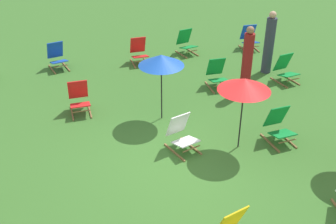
{
  "coord_description": "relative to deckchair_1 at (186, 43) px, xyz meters",
  "views": [
    {
      "loc": [
        -2.33,
        -6.44,
        5.09
      ],
      "look_at": [
        0.0,
        1.2,
        0.5
      ],
      "focal_mm": 43.35,
      "sensor_mm": 36.0,
      "label": 1
    }
  ],
  "objects": [
    {
      "name": "ground_plane",
      "position": [
        -2.0,
        -5.66,
        -0.37
      ],
      "size": [
        40.0,
        40.0,
        0.0
      ],
      "primitive_type": "plane",
      "color": "#386B28"
    },
    {
      "name": "deckchair_1",
      "position": [
        0.0,
        0.0,
        0.0
      ],
      "size": [
        0.63,
        0.84,
        0.83
      ],
      "rotation": [
        0.0,
        0.0,
        0.21
      ],
      "color": "olive",
      "rests_on": "ground"
    },
    {
      "name": "deckchair_3",
      "position": [
        2.01,
        -2.88,
        0.0
      ],
      "size": [
        0.59,
        0.83,
        0.83
      ],
      "rotation": [
        0.0,
        0.0,
        0.16
      ],
      "color": "olive",
      "rests_on": "ground"
    },
    {
      "name": "deckchair_8",
      "position": [
        0.23,
        -5.56,
        0.0
      ],
      "size": [
        0.52,
        0.79,
        0.83
      ],
      "rotation": [
        0.0,
        0.0,
        0.06
      ],
      "color": "olive",
      "rests_on": "ground"
    },
    {
      "name": "deckchair_9",
      "position": [
        -3.85,
        -2.96,
        0.0
      ],
      "size": [
        0.49,
        0.76,
        0.83
      ],
      "rotation": [
        0.0,
        0.0,
        -0.01
      ],
      "color": "olive",
      "rests_on": "ground"
    },
    {
      "name": "deckchair_10",
      "position": [
        -0.01,
        -2.64,
        0.0
      ],
      "size": [
        0.51,
        0.78,
        0.83
      ],
      "rotation": [
        0.0,
        0.0,
        -0.04
      ],
      "color": "olive",
      "rests_on": "ground"
    },
    {
      "name": "deckchair_11",
      "position": [
        -4.19,
        -0.01,
        0.0
      ],
      "size": [
        0.63,
        0.84,
        0.83
      ],
      "rotation": [
        0.0,
        0.0,
        0.21
      ],
      "color": "olive",
      "rests_on": "ground"
    },
    {
      "name": "deckchair_12",
      "position": [
        2.21,
        -0.21,
        0.0
      ],
      "size": [
        0.53,
        0.79,
        0.83
      ],
      "rotation": [
        0.0,
        0.0,
        -0.07
      ],
      "color": "olive",
      "rests_on": "ground"
    },
    {
      "name": "deckchair_13",
      "position": [
        -1.69,
        -0.32,
        0.0
      ],
      "size": [
        0.49,
        0.76,
        0.83
      ],
      "rotation": [
        0.0,
        0.0,
        -0.01
      ],
      "color": "olive",
      "rests_on": "ground"
    },
    {
      "name": "deckchair_14",
      "position": [
        -1.93,
        -5.24,
        0.0
      ],
      "size": [
        0.68,
        0.87,
        0.83
      ],
      "rotation": [
        0.0,
        0.0,
        0.3
      ],
      "color": "olive",
      "rests_on": "ground"
    },
    {
      "name": "umbrella_0",
      "position": [
        -1.97,
        -3.86,
        1.15
      ],
      "size": [
        1.06,
        1.06,
        1.66
      ],
      "color": "black",
      "rests_on": "ground"
    },
    {
      "name": "umbrella_1",
      "position": [
        -0.72,
        -5.54,
        1.15
      ],
      "size": [
        1.09,
        1.09,
        1.65
      ],
      "color": "black",
      "rests_on": "ground"
    },
    {
      "name": "person_0",
      "position": [
        1.82,
        -2.13,
        0.52
      ],
      "size": [
        0.34,
        0.34,
        1.87
      ],
      "rotation": [
        0.0,
        0.0,
        3.31
      ],
      "color": "#333847",
      "rests_on": "ground"
    },
    {
      "name": "person_1",
      "position": [
        0.6,
        -3.16,
        0.52
      ],
      "size": [
        0.36,
        0.36,
        1.86
      ],
      "rotation": [
        0.0,
        0.0,
        5.88
      ],
      "color": "maroon",
      "rests_on": "ground"
    }
  ]
}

